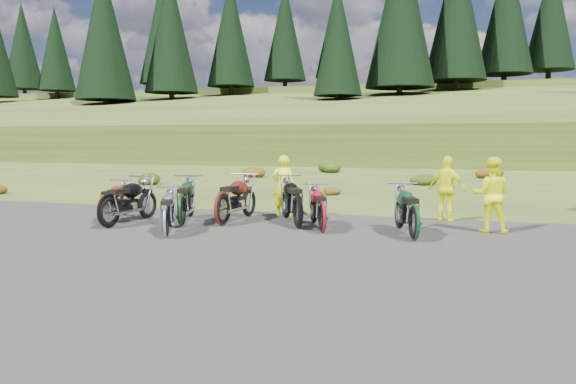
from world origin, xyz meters
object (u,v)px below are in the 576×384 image
(motorcycle_3, at_px, (166,239))
(motorcycle_7, at_px, (414,242))
(motorcycle_0, at_px, (109,229))
(person_middle, at_px, (283,187))

(motorcycle_3, height_order, motorcycle_7, motorcycle_7)
(motorcycle_0, relative_size, motorcycle_7, 1.04)
(motorcycle_3, distance_m, person_middle, 3.89)
(motorcycle_0, bearing_deg, person_middle, -43.94)
(motorcycle_7, height_order, person_middle, person_middle)
(motorcycle_7, bearing_deg, person_middle, 37.22)
(motorcycle_0, relative_size, motorcycle_3, 1.15)
(motorcycle_3, xyz_separation_m, person_middle, (1.38, 3.55, 0.79))
(motorcycle_7, distance_m, person_middle, 4.31)
(motorcycle_3, relative_size, motorcycle_7, 0.90)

